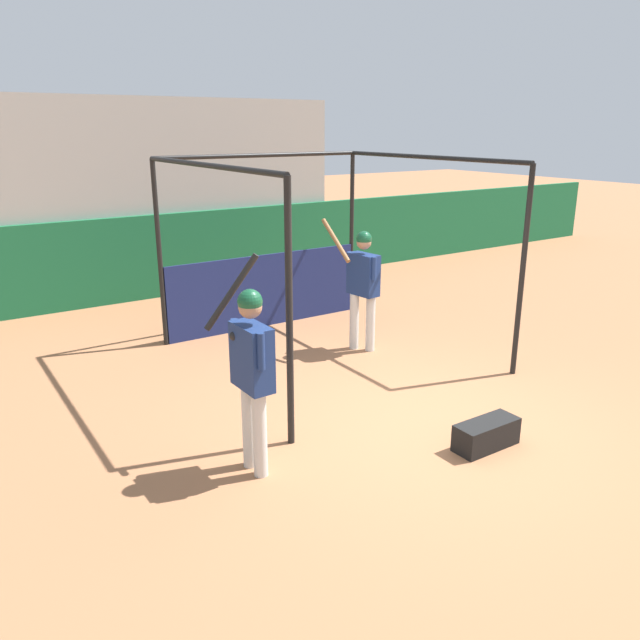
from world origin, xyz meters
TOP-DOWN VIEW (x-y plane):
  - ground_plane at (0.00, 0.00)m, footprint 60.00×60.00m
  - outfield_wall at (0.00, 6.69)m, footprint 24.00×0.12m
  - bleacher_section at (0.00, 8.75)m, footprint 6.50×4.00m
  - batting_cage at (0.28, 3.32)m, footprint 3.45×3.66m
  - player_batter at (0.87, 2.26)m, footprint 0.51×0.88m
  - player_waiting at (-1.96, 0.16)m, footprint 0.50×0.76m
  - equipment_bag at (0.18, -0.74)m, footprint 0.70×0.28m

SIDE VIEW (x-z plane):
  - ground_plane at x=0.00m, z-range 0.00..0.00m
  - equipment_bag at x=0.18m, z-range 0.00..0.28m
  - outfield_wall at x=0.00m, z-range 0.00..1.55m
  - player_batter at x=0.87m, z-range 0.11..1.96m
  - player_waiting at x=-1.96m, z-range 0.06..2.06m
  - batting_cage at x=0.28m, z-range -0.16..2.54m
  - bleacher_section at x=0.00m, z-range 0.00..3.62m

